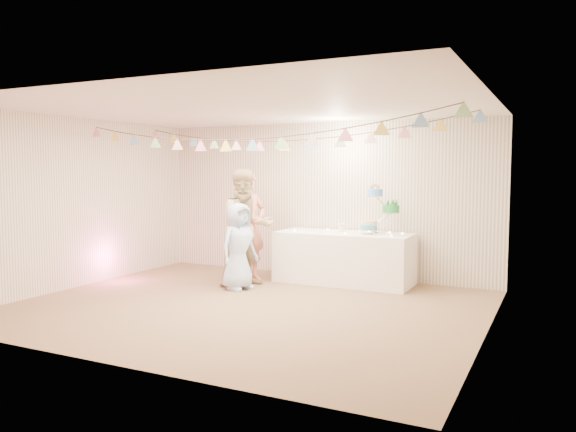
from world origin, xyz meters
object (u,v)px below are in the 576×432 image
at_px(table, 344,258).
at_px(person_adult_a, 249,227).
at_px(person_adult_b, 246,227).
at_px(person_child, 239,246).
at_px(cake_stand, 379,215).

distance_m(table, person_adult_a, 1.61).
height_order(person_adult_a, person_adult_b, person_adult_b).
height_order(table, person_adult_a, person_adult_a).
relative_size(person_adult_a, person_child, 1.35).
bearing_deg(person_adult_a, person_child, -141.54).
distance_m(cake_stand, person_child, 2.22).
relative_size(person_adult_a, person_adult_b, 0.98).
distance_m(person_adult_b, person_child, 0.40).
bearing_deg(cake_stand, person_child, -146.43).
bearing_deg(table, cake_stand, 5.19).
distance_m(table, person_adult_b, 1.64).
distance_m(person_adult_a, person_child, 0.67).
distance_m(cake_stand, person_adult_b, 2.07).
bearing_deg(person_child, cake_stand, -39.31).
bearing_deg(person_adult_b, cake_stand, -22.30).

